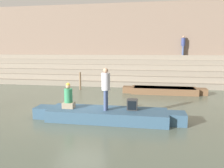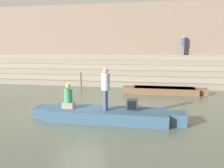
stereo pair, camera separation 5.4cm
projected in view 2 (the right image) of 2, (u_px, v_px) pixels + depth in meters
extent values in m
plane|color=#566051|center=(82.00, 113.00, 10.33)|extent=(120.00, 120.00, 0.00)
cube|color=gray|center=(114.00, 81.00, 19.31)|extent=(36.00, 3.77, 0.42)
cube|color=gray|center=(115.00, 76.00, 19.55)|extent=(36.00, 3.14, 0.42)
cube|color=gray|center=(115.00, 71.00, 19.79)|extent=(36.00, 2.51, 0.42)
cube|color=gray|center=(116.00, 66.00, 20.03)|extent=(36.00, 1.89, 0.42)
cube|color=gray|center=(116.00, 62.00, 20.27)|extent=(36.00, 1.26, 0.42)
cube|color=gray|center=(117.00, 57.00, 20.51)|extent=(36.00, 0.63, 0.42)
cube|color=#7F6B5B|center=(118.00, 43.00, 21.20)|extent=(34.20, 1.20, 7.26)
cube|color=#4C4037|center=(117.00, 78.00, 21.11)|extent=(34.20, 0.12, 0.60)
cube|color=#33516B|center=(107.00, 115.00, 9.21)|extent=(5.00, 1.41, 0.48)
cube|color=beige|center=(107.00, 110.00, 9.18)|extent=(4.60, 1.31, 0.05)
cube|color=#33516B|center=(177.00, 119.00, 8.72)|extent=(0.70, 0.78, 0.48)
cube|color=#33516B|center=(44.00, 112.00, 9.70)|extent=(0.70, 0.78, 0.48)
cylinder|color=olive|center=(95.00, 106.00, 10.10)|extent=(2.68, 0.04, 0.04)
cylinder|color=#3D4C75|center=(106.00, 100.00, 9.13)|extent=(0.15, 0.15, 0.84)
cylinder|color=#3D4C75|center=(105.00, 101.00, 8.95)|extent=(0.15, 0.15, 0.84)
cylinder|color=#B2B2BC|center=(106.00, 82.00, 8.92)|extent=(0.35, 0.35, 0.70)
sphere|color=tan|center=(106.00, 71.00, 8.85)|extent=(0.20, 0.20, 0.20)
cube|color=gray|center=(69.00, 105.00, 9.40)|extent=(0.49, 0.38, 0.25)
cylinder|color=#338456|center=(68.00, 96.00, 9.34)|extent=(0.35, 0.35, 0.60)
sphere|color=tan|center=(68.00, 86.00, 9.28)|extent=(0.20, 0.20, 0.20)
sphere|color=gold|center=(68.00, 85.00, 9.26)|extent=(0.17, 0.17, 0.17)
cube|color=#2D2D2D|center=(132.00, 104.00, 9.12)|extent=(0.42, 0.39, 0.45)
cube|color=black|center=(132.00, 106.00, 8.93)|extent=(0.34, 0.02, 0.37)
cube|color=brown|center=(164.00, 91.00, 14.90)|extent=(4.37, 1.30, 0.43)
cube|color=tan|center=(164.00, 88.00, 14.88)|extent=(4.02, 1.20, 0.05)
cube|color=brown|center=(203.00, 92.00, 14.48)|extent=(0.61, 0.72, 0.43)
cube|color=brown|center=(128.00, 89.00, 15.33)|extent=(0.61, 0.72, 0.43)
cylinder|color=brown|center=(81.00, 81.00, 16.37)|extent=(0.14, 0.14, 1.32)
cylinder|color=#3D4C75|center=(183.00, 50.00, 19.48)|extent=(0.15, 0.15, 0.82)
cylinder|color=#3D4C75|center=(184.00, 50.00, 19.30)|extent=(0.15, 0.15, 0.82)
cylinder|color=navy|center=(184.00, 42.00, 19.27)|extent=(0.35, 0.35, 0.68)
sphere|color=tan|center=(184.00, 37.00, 19.21)|extent=(0.19, 0.19, 0.19)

